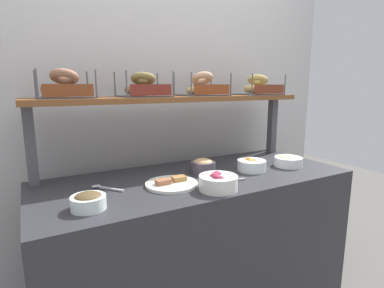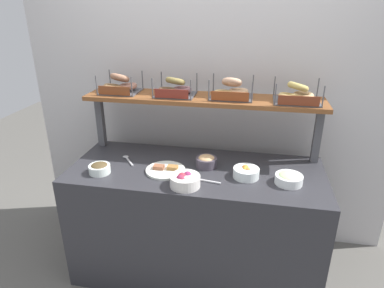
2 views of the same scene
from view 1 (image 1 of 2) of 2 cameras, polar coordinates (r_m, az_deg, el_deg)
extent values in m
cube|color=beige|center=(2.10, -6.48, 7.01)|extent=(2.91, 0.06, 2.40)
cube|color=#2D2D33|center=(1.84, 1.05, -18.84)|extent=(1.71, 0.70, 0.85)
cube|color=#4C4C51|center=(1.68, -28.23, -0.36)|extent=(0.05, 0.05, 0.40)
cube|color=#4C4C51|center=(2.32, 14.91, 3.36)|extent=(0.05, 0.05, 0.40)
cube|color=brown|center=(1.84, -3.13, 8.55)|extent=(1.67, 0.32, 0.03)
cylinder|color=white|center=(1.46, 4.98, -7.32)|extent=(0.19, 0.19, 0.07)
sphere|color=#8C2749|center=(1.42, 4.70, -6.79)|extent=(0.05, 0.05, 0.05)
sphere|color=#A73040|center=(1.44, 4.29, -6.47)|extent=(0.05, 0.05, 0.05)
sphere|color=#922F46|center=(1.42, 5.37, -6.80)|extent=(0.04, 0.04, 0.04)
sphere|color=#8F2C5D|center=(1.48, 4.75, -6.07)|extent=(0.05, 0.05, 0.05)
cylinder|color=white|center=(1.81, 11.20, -3.98)|extent=(0.17, 0.17, 0.06)
sphere|color=gold|center=(1.80, 11.14, -3.37)|extent=(0.04, 0.04, 0.04)
sphere|color=#F9953B|center=(1.81, 10.69, -3.22)|extent=(0.05, 0.05, 0.05)
sphere|color=#F18B42|center=(1.81, 11.64, -3.32)|extent=(0.04, 0.04, 0.04)
sphere|color=#EFA241|center=(1.81, 10.59, -3.22)|extent=(0.04, 0.04, 0.04)
cylinder|color=white|center=(1.31, -18.99, -10.43)|extent=(0.14, 0.14, 0.06)
ellipsoid|color=brown|center=(1.30, -19.06, -9.47)|extent=(0.11, 0.11, 0.04)
cylinder|color=white|center=(1.97, 17.72, -3.20)|extent=(0.17, 0.17, 0.06)
ellipsoid|color=beige|center=(1.96, 17.76, -2.51)|extent=(0.13, 0.13, 0.04)
cylinder|color=#49424D|center=(1.74, 2.09, -4.38)|extent=(0.14, 0.14, 0.07)
ellipsoid|color=tan|center=(1.73, 2.10, -3.49)|extent=(0.11, 0.11, 0.05)
cylinder|color=white|center=(1.53, -3.88, -7.57)|extent=(0.26, 0.26, 0.01)
cube|color=#975B3E|center=(1.50, -5.49, -7.12)|extent=(0.07, 0.05, 0.02)
cube|color=#A3723A|center=(1.55, -2.49, -6.53)|extent=(0.07, 0.05, 0.02)
cube|color=#B7B7BC|center=(1.51, -15.06, -8.19)|extent=(0.10, 0.12, 0.01)
ellipsoid|color=#B7B7BC|center=(1.56, -17.71, -7.59)|extent=(0.04, 0.03, 0.01)
cube|color=#B7B7BC|center=(1.60, 7.75, -6.77)|extent=(0.14, 0.03, 0.01)
ellipsoid|color=#B7B7BC|center=(1.57, 4.80, -7.08)|extent=(0.04, 0.03, 0.01)
cube|color=#4C4C51|center=(1.68, -22.74, 8.15)|extent=(0.27, 0.24, 0.01)
cylinder|color=#4C4C51|center=(1.55, -27.25, 10.08)|extent=(0.01, 0.01, 0.14)
cylinder|color=#4C4C51|center=(1.59, -17.68, 10.75)|extent=(0.01, 0.01, 0.14)
cylinder|color=#4C4C51|center=(1.78, -27.54, 10.01)|extent=(0.01, 0.01, 0.14)
cylinder|color=#4C4C51|center=(1.81, -19.17, 10.62)|extent=(0.01, 0.01, 0.14)
cube|color=brown|center=(1.56, -22.31, 9.36)|extent=(0.23, 0.01, 0.06)
torus|color=#9C7549|center=(1.64, -24.36, 9.23)|extent=(0.20, 0.20, 0.06)
torus|color=#A26D59|center=(1.72, -21.60, 9.33)|extent=(0.18, 0.18, 0.06)
torus|color=#9B6D52|center=(1.68, -23.00, 11.62)|extent=(0.18, 0.19, 0.09)
cube|color=#4C4C51|center=(1.77, -9.10, 8.95)|extent=(0.28, 0.24, 0.01)
cylinder|color=#4C4C51|center=(1.61, -12.26, 11.01)|extent=(0.01, 0.01, 0.14)
cylinder|color=#4C4C51|center=(1.71, -3.54, 11.21)|extent=(0.01, 0.01, 0.14)
cylinder|color=#4C4C51|center=(1.83, -14.40, 10.88)|extent=(0.01, 0.01, 0.14)
cylinder|color=#4C4C51|center=(1.92, -6.56, 11.13)|extent=(0.01, 0.01, 0.14)
cube|color=maroon|center=(1.65, -7.68, 10.11)|extent=(0.23, 0.01, 0.06)
torus|color=brown|center=(1.72, -10.31, 9.89)|extent=(0.19, 0.19, 0.05)
torus|color=#88575A|center=(1.81, -8.28, 9.89)|extent=(0.19, 0.19, 0.05)
torus|color=olive|center=(1.77, -9.20, 12.09)|extent=(0.19, 0.19, 0.08)
cube|color=#4C4C51|center=(1.94, 1.90, 9.25)|extent=(0.29, 0.24, 0.01)
cylinder|color=#4C4C51|center=(1.77, -0.12, 11.22)|extent=(0.01, 0.01, 0.14)
cylinder|color=#4C4C51|center=(1.93, 7.38, 11.11)|extent=(0.01, 0.01, 0.14)
cylinder|color=#4C4C51|center=(1.98, -3.41, 11.17)|extent=(0.01, 0.01, 0.14)
cylinder|color=#4C4C51|center=(2.12, 3.62, 11.15)|extent=(0.01, 0.01, 0.14)
cube|color=brown|center=(1.84, 3.86, 10.25)|extent=(0.25, 0.01, 0.06)
torus|color=tan|center=(1.89, 1.03, 10.09)|extent=(0.20, 0.20, 0.05)
torus|color=#DEAC7E|center=(2.00, 2.46, 10.15)|extent=(0.20, 0.20, 0.05)
torus|color=tan|center=(1.94, 1.92, 12.29)|extent=(0.15, 0.16, 0.09)
cube|color=#4C4C51|center=(2.18, 12.21, 9.19)|extent=(0.30, 0.24, 0.01)
cylinder|color=#4C4C51|center=(2.00, 11.32, 10.98)|extent=(0.01, 0.01, 0.14)
cylinder|color=#4C4C51|center=(2.19, 17.17, 10.69)|extent=(0.01, 0.01, 0.14)
cylinder|color=#4C4C51|center=(2.18, 7.34, 11.08)|extent=(0.01, 0.01, 0.14)
cylinder|color=#4C4C51|center=(2.36, 13.09, 10.87)|extent=(0.01, 0.01, 0.14)
cube|color=brown|center=(2.09, 14.44, 10.02)|extent=(0.25, 0.01, 0.06)
torus|color=tan|center=(2.12, 11.71, 10.10)|extent=(0.20, 0.20, 0.06)
torus|color=tan|center=(2.23, 12.50, 9.96)|extent=(0.15, 0.15, 0.05)
torus|color=tan|center=(2.18, 12.31, 11.76)|extent=(0.20, 0.20, 0.08)
camera|label=2|loc=(1.42, 93.44, 22.47)|focal=31.52mm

